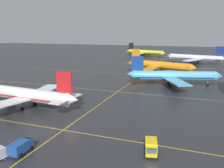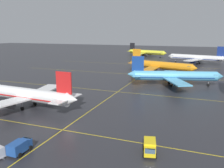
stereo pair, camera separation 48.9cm
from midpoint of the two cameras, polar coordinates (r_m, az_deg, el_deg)
The scene contains 9 objects.
ground_plane at distance 50.92m, azimuth -10.77°, elevation -10.04°, with size 600.00×600.00×0.00m, color #28282D.
airliner_front_gate at distance 65.13m, azimuth -20.66°, elevation -2.37°, with size 33.17×28.57×10.31m.
airliner_second_row at distance 88.74m, azimuth 14.49°, elevation 1.92°, with size 34.01×29.01×10.75m.
airliner_third_row at distance 115.54m, azimuth 11.30°, elevation 4.47°, with size 34.43×29.38×10.89m.
airliner_far_left_stand at distance 153.77m, azimuth 19.37°, elevation 5.98°, with size 35.55×30.22×11.14m.
airliner_far_right_stand at distance 189.95m, azimuth 7.91°, elevation 7.61°, with size 33.51×28.57×10.58m.
taxiway_markings at distance 93.38m, azimuth 4.52°, elevation 0.50°, with size 128.76×146.38×0.01m.
service_truck_red_van at distance 42.18m, azimuth -21.44°, elevation -13.90°, with size 2.25×4.16×2.10m.
service_truck_catering at distance 39.83m, azimuth 9.07°, elevation -14.76°, with size 2.89×4.42×2.10m.
Camera 1 is at (24.67, -40.09, 19.29)m, focal length 37.85 mm.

